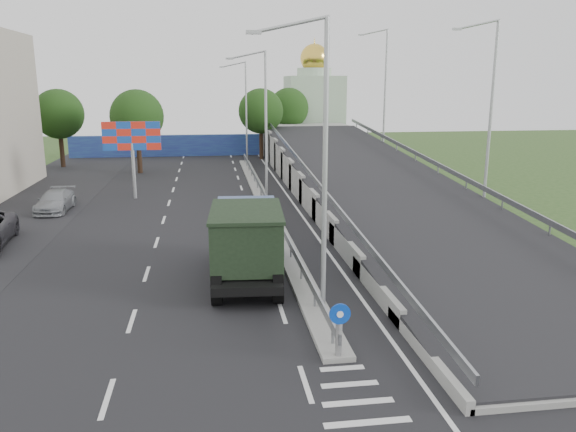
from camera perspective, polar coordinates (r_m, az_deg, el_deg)
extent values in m
plane|color=#2D4C1E|center=(15.57, 7.04, -18.18)|extent=(160.00, 160.00, 0.00)
cube|color=black|center=(33.77, -6.71, -0.65)|extent=(26.00, 90.00, 0.04)
cube|color=gray|center=(37.82, -2.33, 1.10)|extent=(1.00, 44.00, 0.20)
cube|color=gray|center=(40.49, 15.29, 4.69)|extent=(0.10, 50.00, 0.32)
cube|color=gray|center=(37.78, 1.88, 4.57)|extent=(0.10, 50.00, 0.32)
cube|color=gray|center=(37.68, -2.34, 2.07)|extent=(0.08, 44.00, 0.32)
cylinder|color=gray|center=(37.73, -2.33, 1.70)|extent=(0.09, 0.09, 0.60)
cylinder|color=black|center=(17.06, 5.18, -12.10)|extent=(0.20, 0.20, 1.20)
cylinder|color=#0C3FBF|center=(16.68, 5.30, -9.89)|extent=(0.64, 0.05, 0.64)
cylinder|color=white|center=(16.65, 5.32, -9.93)|extent=(0.20, 0.03, 0.20)
cylinder|color=#B2B5B7|center=(19.40, 3.77, 4.68)|extent=(0.18, 0.18, 10.00)
cylinder|color=#B2B5B7|center=(19.06, 0.27, 18.88)|extent=(2.57, 0.12, 0.66)
cube|color=#B2B5B7|center=(18.91, -3.52, 18.14)|extent=(0.50, 0.18, 0.12)
cylinder|color=#B2B5B7|center=(39.09, -2.25, 9.06)|extent=(0.18, 0.18, 10.00)
cylinder|color=#B2B5B7|center=(38.92, -4.15, 16.02)|extent=(2.57, 0.12, 0.66)
cube|color=#B2B5B7|center=(38.84, -5.97, 15.62)|extent=(0.50, 0.18, 0.12)
cylinder|color=#B2B5B7|center=(58.98, -4.26, 10.48)|extent=(0.18, 0.18, 10.00)
cylinder|color=#B2B5B7|center=(58.87, -5.55, 15.08)|extent=(2.57, 0.12, 0.66)
cube|color=#B2B5B7|center=(58.82, -6.75, 14.80)|extent=(0.50, 0.18, 0.12)
cube|color=#282A93|center=(65.15, -8.36, 7.12)|extent=(30.00, 0.50, 2.40)
cube|color=#B2CCAD|center=(74.13, 2.63, 10.54)|extent=(7.00, 7.00, 9.00)
cylinder|color=#B2CCAD|center=(74.06, 2.68, 14.41)|extent=(4.40, 4.40, 1.00)
sphere|color=gold|center=(74.11, 2.69, 15.72)|extent=(3.60, 3.60, 3.60)
cone|color=gold|center=(74.22, 2.71, 17.26)|extent=(0.30, 0.30, 1.20)
cylinder|color=#B2B5B7|center=(41.58, -15.39, 4.41)|extent=(0.24, 0.24, 4.00)
cube|color=red|center=(41.29, -15.61, 7.84)|extent=(4.00, 0.20, 2.00)
cylinder|color=black|center=(53.51, -14.89, 6.34)|extent=(0.44, 0.44, 4.00)
sphere|color=black|center=(53.24, -15.10, 9.76)|extent=(4.80, 4.80, 4.80)
cylinder|color=black|center=(61.34, -2.73, 7.61)|extent=(0.44, 0.44, 4.00)
sphere|color=black|center=(61.11, -2.77, 10.60)|extent=(4.80, 4.80, 4.80)
cylinder|color=black|center=(59.85, -22.01, 6.52)|extent=(0.44, 0.44, 4.00)
sphere|color=black|center=(59.61, -22.28, 9.57)|extent=(4.80, 4.80, 4.80)
cylinder|color=black|center=(68.73, 0.07, 8.24)|extent=(0.44, 0.44, 4.00)
sphere|color=black|center=(68.52, 0.07, 10.91)|extent=(4.80, 4.80, 4.80)
cylinder|color=black|center=(26.06, -6.71, -3.44)|extent=(0.48, 1.28, 1.26)
cylinder|color=black|center=(26.06, -1.68, -3.35)|extent=(0.48, 1.28, 1.26)
cylinder|color=black|center=(25.08, -6.80, -4.11)|extent=(0.48, 1.28, 1.26)
cylinder|color=black|center=(25.08, -1.57, -4.02)|extent=(0.48, 1.28, 1.26)
cylinder|color=black|center=(21.30, -7.24, -7.33)|extent=(0.48, 1.28, 1.26)
cylinder|color=black|center=(21.30, -1.04, -7.23)|extent=(0.48, 1.28, 1.26)
cube|color=black|center=(23.70, -4.18, -4.67)|extent=(3.08, 7.23, 0.34)
cube|color=navy|center=(25.97, -4.25, -0.44)|extent=(2.74, 1.99, 1.94)
cube|color=black|center=(26.71, -4.27, 1.08)|extent=(2.17, 0.21, 0.80)
cube|color=black|center=(27.21, -4.21, -2.41)|extent=(2.63, 0.34, 0.57)
cube|color=black|center=(22.68, -4.23, -2.18)|extent=(3.02, 4.51, 2.06)
cube|color=black|center=(22.41, -4.27, 0.49)|extent=(3.14, 4.63, 0.14)
imported|color=gray|center=(39.36, -22.57, 1.41)|extent=(1.94, 4.62, 1.33)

